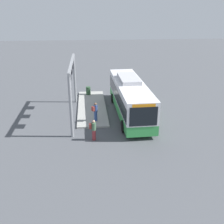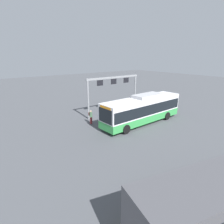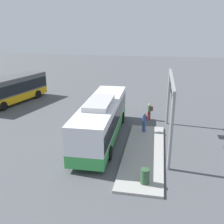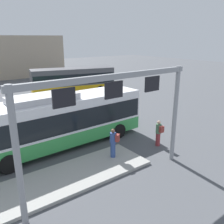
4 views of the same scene
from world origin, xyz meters
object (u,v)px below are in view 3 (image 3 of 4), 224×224
Objects in this scene: trash_bin at (145,176)px; person_boarding at (150,111)px; bus_main at (102,117)px; bus_background_left at (12,88)px; person_waiting_near at (145,122)px.

person_boarding is at bearing 1.48° from trash_bin.
bus_main reaches higher than bus_background_left.
person_waiting_near is (-6.18, -15.99, -0.73)m from bus_background_left.
person_boarding reaches higher than trash_bin.
person_waiting_near is at bearing -96.92° from bus_background_left.
bus_background_left reaches higher than trash_bin.
person_waiting_near is 1.86× the size of trash_bin.
person_waiting_near is at bearing 88.35° from person_boarding.
person_waiting_near is at bearing 4.14° from trash_bin.
bus_main is at bearing 33.12° from trash_bin.
bus_main is 1.14× the size of bus_background_left.
trash_bin is (-10.98, -0.28, -0.28)m from person_boarding.
bus_background_left is at bearing 56.83° from bus_main.
bus_background_left is 5.94× the size of person_boarding.
bus_main is 6.26m from person_boarding.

